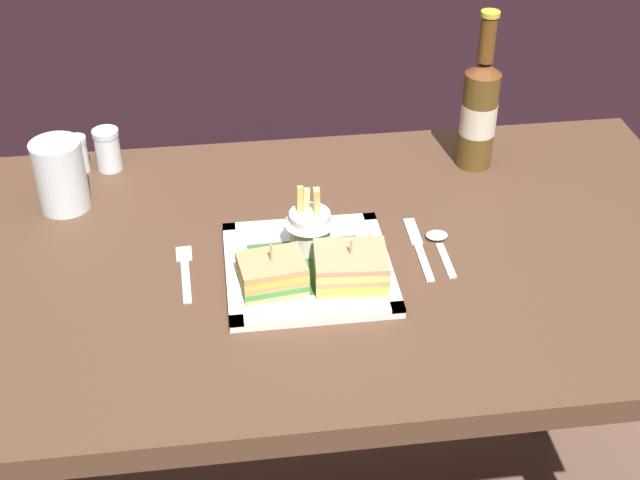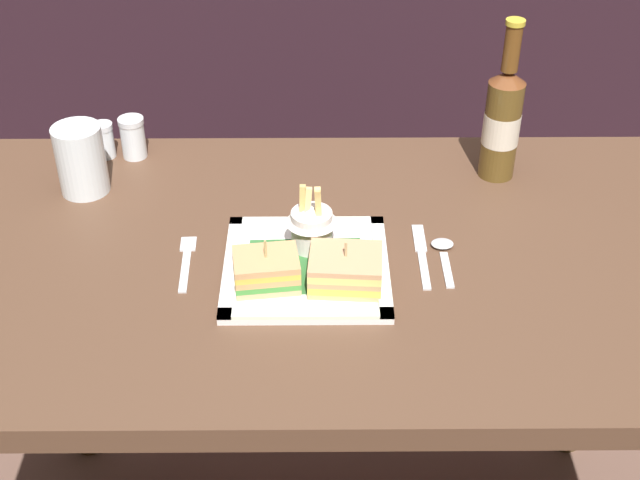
% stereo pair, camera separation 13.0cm
% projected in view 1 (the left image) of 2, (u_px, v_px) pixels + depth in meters
% --- Properties ---
extents(dining_table, '(1.24, 0.72, 0.76)m').
position_uv_depth(dining_table, '(331.00, 315.00, 1.42)').
color(dining_table, brown).
rests_on(dining_table, ground_plane).
extents(square_plate, '(0.24, 0.24, 0.02)m').
position_uv_depth(square_plate, '(308.00, 269.00, 1.30)').
color(square_plate, white).
rests_on(square_plate, dining_table).
extents(sandwich_half_left, '(0.10, 0.08, 0.08)m').
position_uv_depth(sandwich_half_left, '(272.00, 274.00, 1.25)').
color(sandwich_half_left, tan).
rests_on(sandwich_half_left, square_plate).
extents(sandwich_half_right, '(0.11, 0.09, 0.07)m').
position_uv_depth(sandwich_half_right, '(351.00, 267.00, 1.26)').
color(sandwich_half_right, tan).
rests_on(sandwich_half_right, square_plate).
extents(fries_cup, '(0.08, 0.08, 0.11)m').
position_uv_depth(fries_cup, '(310.00, 224.00, 1.31)').
color(fries_cup, white).
rests_on(fries_cup, square_plate).
extents(beer_bottle, '(0.06, 0.06, 0.28)m').
position_uv_depth(beer_bottle, '(479.00, 111.00, 1.50)').
color(beer_bottle, brown).
rests_on(beer_bottle, dining_table).
extents(water_glass, '(0.08, 0.08, 0.12)m').
position_uv_depth(water_glass, '(61.00, 180.00, 1.42)').
color(water_glass, silver).
rests_on(water_glass, dining_table).
extents(fork, '(0.03, 0.14, 0.00)m').
position_uv_depth(fork, '(185.00, 270.00, 1.31)').
color(fork, silver).
rests_on(fork, dining_table).
extents(knife, '(0.02, 0.16, 0.00)m').
position_uv_depth(knife, '(418.00, 246.00, 1.36)').
color(knife, silver).
rests_on(knife, dining_table).
extents(spoon, '(0.04, 0.12, 0.01)m').
position_uv_depth(spoon, '(439.00, 241.00, 1.36)').
color(spoon, silver).
rests_on(spoon, dining_table).
extents(salt_shaker, '(0.04, 0.04, 0.07)m').
position_uv_depth(salt_shaker, '(78.00, 156.00, 1.53)').
color(salt_shaker, silver).
rests_on(salt_shaker, dining_table).
extents(pepper_shaker, '(0.05, 0.05, 0.08)m').
position_uv_depth(pepper_shaker, '(108.00, 152.00, 1.53)').
color(pepper_shaker, silver).
rests_on(pepper_shaker, dining_table).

